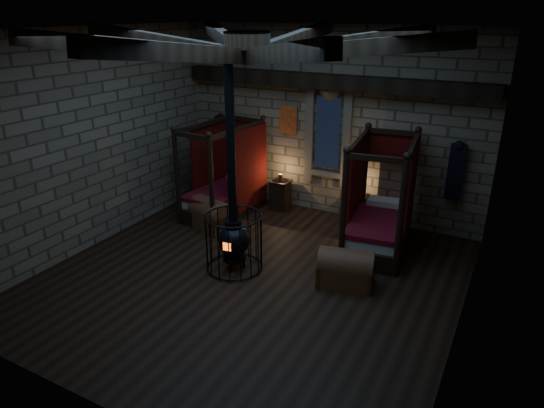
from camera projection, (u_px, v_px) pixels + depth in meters
The scene contains 8 objects.
room at pixel (250, 61), 7.39m from camera, with size 7.02×7.02×4.29m.
bed_left at pixel (225, 192), 11.30m from camera, with size 1.24×2.11×2.12m.
bed_right at pixel (379, 221), 9.65m from camera, with size 1.37×2.23×2.20m.
trunk_left at pixel (211, 215), 10.57m from camera, with size 1.05×0.83×0.68m.
trunk_right at pixel (346, 269), 8.36m from camera, with size 1.04×0.78×0.69m.
nightstand_left at pixel (280, 194), 11.55m from camera, with size 0.46×0.45×0.88m.
nightstand_right at pixel (357, 209), 10.72m from camera, with size 0.44×0.42×0.76m.
stove at pixel (234, 237), 8.77m from camera, with size 1.04×1.04×4.05m.
Camera 1 is at (3.91, -6.52, 4.48)m, focal length 32.00 mm.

